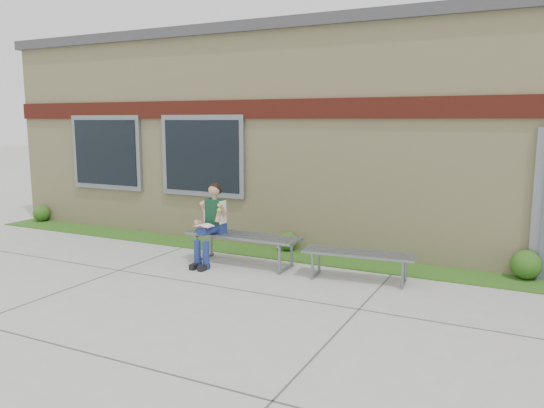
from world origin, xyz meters
The scene contains 9 objects.
ground centered at (0.00, 0.00, 0.00)m, with size 80.00×80.00×0.00m, color #9E9E99.
grass_strip centered at (0.00, 2.60, 0.01)m, with size 16.00×0.80×0.02m, color #264A13.
school_building centered at (0.00, 5.99, 2.10)m, with size 16.20×6.22×4.20m.
bench_left centered at (-1.38, 1.71, 0.40)m, with size 1.99×0.59×0.51m.
bench_right centered at (0.62, 1.71, 0.34)m, with size 1.72×0.63×0.44m.
girl centered at (-1.88, 1.51, 0.74)m, with size 0.46×0.76×1.37m.
shrub_west centered at (-7.53, 2.85, 0.21)m, with size 0.38×0.38×0.38m, color #264A13.
shrub_mid centered at (-1.08, 2.85, 0.19)m, with size 0.34×0.34×0.34m, color #264A13.
shrub_east centered at (2.88, 2.85, 0.24)m, with size 0.44×0.44×0.44m, color #264A13.
Camera 1 is at (2.89, -5.81, 2.41)m, focal length 35.00 mm.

